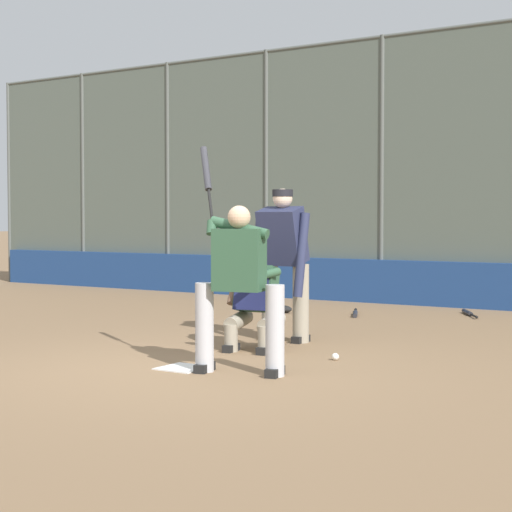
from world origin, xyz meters
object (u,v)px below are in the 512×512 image
object	(u,v)px
spare_bat_third_base_side	(468,313)
fielding_glove_on_dirt	(281,309)
baseball_loose	(335,357)
spare_bat_by_padding	(355,313)
umpire_home	(283,259)
batter_at_plate	(238,282)
catcher_behind_plate	(254,296)

from	to	relation	value
spare_bat_third_base_side	fielding_glove_on_dirt	xyz separation A→B (m)	(2.52, 1.25, 0.03)
baseball_loose	spare_bat_by_padding	bearing A→B (deg)	-66.52
umpire_home	spare_bat_third_base_side	xyz separation A→B (m)	(-0.89, -3.90, -0.93)
batter_at_plate	baseball_loose	size ratio (longest dim) A/B	29.04
catcher_behind_plate	umpire_home	bearing A→B (deg)	-92.86
batter_at_plate	umpire_home	bearing A→B (deg)	-83.09
umpire_home	spare_bat_by_padding	xyz separation A→B (m)	(0.51, -2.92, -0.93)
umpire_home	baseball_loose	xyz separation A→B (m)	(-1.13, 0.85, -0.93)
umpire_home	spare_bat_third_base_side	distance (m)	4.10
spare_bat_third_base_side	batter_at_plate	bearing A→B (deg)	147.27
umpire_home	baseball_loose	size ratio (longest dim) A/B	24.18
spare_bat_third_base_side	fielding_glove_on_dirt	distance (m)	2.81
spare_bat_third_base_side	baseball_loose	size ratio (longest dim) A/B	10.56
spare_bat_by_padding	fielding_glove_on_dirt	size ratio (longest dim) A/B	2.54
batter_at_plate	baseball_loose	bearing A→B (deg)	-122.08
catcher_behind_plate	baseball_loose	size ratio (longest dim) A/B	15.56
umpire_home	fielding_glove_on_dirt	xyz separation A→B (m)	(1.63, -2.64, -0.91)
umpire_home	fielding_glove_on_dirt	size ratio (longest dim) A/B	5.49
spare_bat_third_base_side	baseball_loose	bearing A→B (deg)	151.73
batter_at_plate	spare_bat_third_base_side	xyz separation A→B (m)	(-0.16, -5.91, -0.82)
fielding_glove_on_dirt	baseball_loose	distance (m)	4.45
umpire_home	spare_bat_third_base_side	bearing A→B (deg)	-104.48
umpire_home	baseball_loose	world-z (taller)	umpire_home
umpire_home	spare_bat_third_base_side	world-z (taller)	umpire_home
umpire_home	spare_bat_by_padding	bearing A→B (deg)	-81.82
spare_bat_by_padding	spare_bat_third_base_side	distance (m)	1.70
catcher_behind_plate	umpire_home	world-z (taller)	umpire_home
spare_bat_third_base_side	umpire_home	bearing A→B (deg)	135.95
spare_bat_third_base_side	catcher_behind_plate	bearing A→B (deg)	139.06
baseball_loose	spare_bat_third_base_side	bearing A→B (deg)	-87.04
batter_at_plate	umpire_home	world-z (taller)	batter_at_plate
spare_bat_by_padding	spare_bat_third_base_side	xyz separation A→B (m)	(-1.39, -0.97, 0.00)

